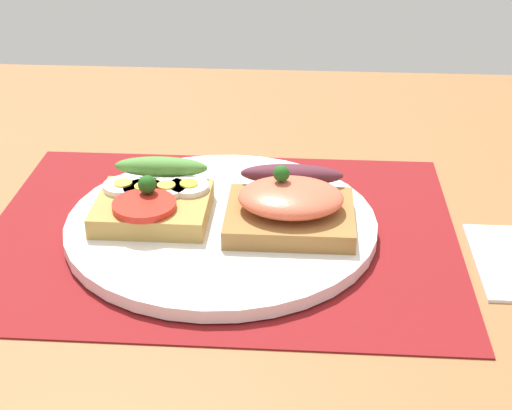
{
  "coord_description": "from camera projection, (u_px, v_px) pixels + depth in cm",
  "views": [
    {
      "loc": [
        6.89,
        -57.82,
        34.02
      ],
      "look_at": [
        3.0,
        0.0,
        2.91
      ],
      "focal_mm": 54.24,
      "sensor_mm": 36.0,
      "label": 1
    }
  ],
  "objects": [
    {
      "name": "ground_plane",
      "position": [
        222.0,
        249.0,
        0.68
      ],
      "size": [
        120.0,
        90.0,
        3.2
      ],
      "primitive_type": "cube",
      "color": "#8F6036"
    },
    {
      "name": "placemat",
      "position": [
        222.0,
        232.0,
        0.67
      ],
      "size": [
        40.66,
        31.43,
        0.3
      ],
      "primitive_type": "cube",
      "color": "maroon",
      "rests_on": "ground_plane"
    },
    {
      "name": "plate",
      "position": [
        221.0,
        225.0,
        0.67
      ],
      "size": [
        26.84,
        26.84,
        1.11
      ],
      "primitive_type": "cylinder",
      "color": "white",
      "rests_on": "placemat"
    },
    {
      "name": "sandwich_egg_tomato",
      "position": [
        154.0,
        199.0,
        0.67
      ],
      "size": [
        9.64,
        10.1,
        3.95
      ],
      "color": "#B48C46",
      "rests_on": "plate"
    },
    {
      "name": "sandwich_salmon",
      "position": [
        290.0,
        204.0,
        0.65
      ],
      "size": [
        10.77,
        10.33,
        5.24
      ],
      "color": "#9E6D38",
      "rests_on": "plate"
    }
  ]
}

